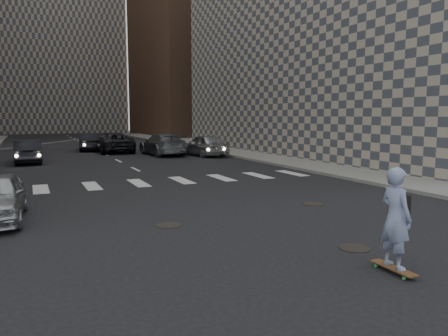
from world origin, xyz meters
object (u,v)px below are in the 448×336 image
object	(u,v)px
traffic_car_e	(89,142)
traffic_car_d	(204,145)
traffic_car_b	(163,144)
skateboarder	(396,218)
traffic_car_a	(28,152)
traffic_car_c	(113,143)

from	to	relation	value
traffic_car_e	traffic_car_d	bearing A→B (deg)	134.74
traffic_car_b	traffic_car_d	bearing A→B (deg)	139.23
skateboarder	traffic_car_e	bearing A→B (deg)	94.05
traffic_car_a	traffic_car_b	size ratio (longest dim) A/B	0.78
traffic_car_e	skateboarder	bearing A→B (deg)	97.42
traffic_car_c	skateboarder	bearing A→B (deg)	89.55
traffic_car_a	traffic_car_c	size ratio (longest dim) A/B	0.78
traffic_car_b	traffic_car_c	xyz separation A→B (m)	(-2.97, 4.00, -0.03)
traffic_car_b	traffic_car_c	bearing A→B (deg)	-56.73
traffic_car_a	traffic_car_e	distance (m)	9.79
traffic_car_b	traffic_car_e	xyz separation A→B (m)	(-4.58, 6.57, -0.09)
traffic_car_d	traffic_car_e	bearing A→B (deg)	-57.25
traffic_car_a	traffic_car_e	xyz separation A→B (m)	(4.74, 8.57, 0.00)
traffic_car_b	traffic_car_c	distance (m)	4.98
skateboarder	traffic_car_b	xyz separation A→B (m)	(3.05, 26.00, -0.24)
traffic_car_a	traffic_car_c	bearing A→B (deg)	-137.30
traffic_car_b	traffic_car_c	size ratio (longest dim) A/B	0.99
traffic_car_a	traffic_car_b	distance (m)	9.53
traffic_car_b	traffic_car_d	distance (m)	3.29
traffic_car_d	traffic_car_e	size ratio (longest dim) A/B	1.07
traffic_car_c	traffic_car_e	size ratio (longest dim) A/B	1.29
traffic_car_d	traffic_car_e	world-z (taller)	traffic_car_d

